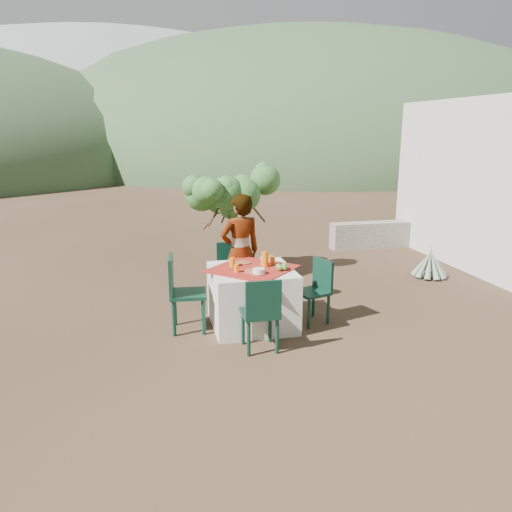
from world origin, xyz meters
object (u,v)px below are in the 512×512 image
at_px(chair_left, 181,290).
at_px(agave, 430,265).
at_px(shrub_tree, 234,199).
at_px(chair_near, 261,311).
at_px(chair_far, 231,268).
at_px(juice_pitcher, 265,259).
at_px(chair_right, 316,288).
at_px(table, 252,297).
at_px(person, 240,252).

bearing_deg(chair_left, agave, -66.31).
bearing_deg(shrub_tree, chair_near, -94.88).
bearing_deg(chair_far, juice_pitcher, -75.10).
bearing_deg(juice_pitcher, chair_right, -9.42).
relative_size(table, chair_far, 1.55).
bearing_deg(table, shrub_tree, 85.15).
height_order(person, shrub_tree, shrub_tree).
relative_size(shrub_tree, agave, 2.59).
bearing_deg(chair_left, person, -47.83).
xyz_separation_m(chair_left, person, (0.87, 0.65, 0.28)).
xyz_separation_m(chair_left, shrub_tree, (1.09, 2.28, 0.79)).
relative_size(chair_near, juice_pitcher, 4.49).
bearing_deg(person, shrub_tree, -111.02).
height_order(chair_near, chair_left, chair_left).
distance_m(person, shrub_tree, 1.72).
relative_size(chair_right, agave, 1.30).
xyz_separation_m(chair_right, shrub_tree, (-0.64, 2.36, 0.86)).
distance_m(chair_near, chair_right, 1.17).
height_order(chair_right, shrub_tree, shrub_tree).
bearing_deg(chair_right, chair_far, -160.66).
bearing_deg(chair_left, juice_pitcher, -83.39).
height_order(person, juice_pitcher, person).
bearing_deg(chair_far, table, -84.64).
distance_m(table, chair_right, 0.85).
bearing_deg(shrub_tree, agave, -14.86).
bearing_deg(juice_pitcher, chair_far, 103.79).
height_order(chair_far, chair_right, chair_far).
bearing_deg(chair_far, chair_near, -88.50).
bearing_deg(person, juice_pitcher, 94.03).
relative_size(chair_far, chair_left, 0.87).
distance_m(table, juice_pitcher, 0.51).
xyz_separation_m(chair_far, person, (0.06, -0.44, 0.35)).
height_order(table, agave, table).
bearing_deg(chair_near, shrub_tree, -94.84).
distance_m(table, chair_near, 0.81).
bearing_deg(chair_left, shrub_tree, -20.04).
distance_m(table, chair_left, 0.91).
height_order(chair_right, juice_pitcher, juice_pitcher).
height_order(chair_far, chair_near, chair_near).
xyz_separation_m(chair_near, chair_left, (-0.82, 0.83, 0.05)).
xyz_separation_m(table, chair_right, (0.84, -0.06, 0.08)).
bearing_deg(chair_right, shrub_tree, 176.56).
xyz_separation_m(table, person, (-0.02, 0.67, 0.43)).
bearing_deg(chair_near, chair_right, -140.78).
distance_m(agave, juice_pitcher, 3.59).
xyz_separation_m(chair_left, juice_pitcher, (1.07, 0.02, 0.33)).
relative_size(shrub_tree, juice_pitcher, 8.60).
relative_size(chair_near, chair_right, 1.05).
xyz_separation_m(shrub_tree, agave, (3.23, -0.86, -1.10)).
bearing_deg(chair_far, shrub_tree, 77.91).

